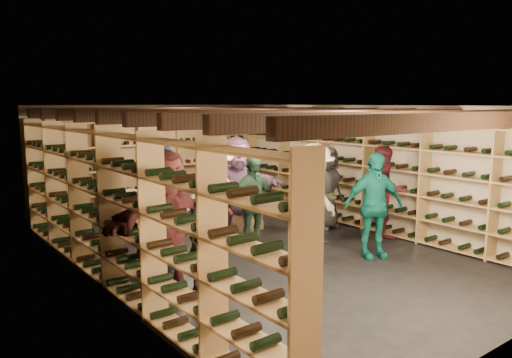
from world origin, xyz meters
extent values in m
plane|color=black|center=(0.00, 0.00, 0.00)|extent=(8.00, 8.00, 0.00)
cube|color=#C3B198|center=(0.00, 4.00, 1.20)|extent=(5.50, 0.02, 2.40)
cube|color=#C3B198|center=(-2.75, 0.00, 1.20)|extent=(0.02, 8.00, 2.40)
cube|color=#C3B198|center=(2.75, 0.00, 1.20)|extent=(0.02, 8.00, 2.40)
cube|color=beige|center=(0.00, 0.00, 2.40)|extent=(5.50, 8.00, 0.01)
cube|color=black|center=(0.00, -3.50, 2.26)|extent=(5.40, 0.12, 0.18)
cube|color=black|center=(0.00, -2.62, 2.26)|extent=(5.40, 0.12, 0.18)
cube|color=black|center=(0.00, -1.75, 2.26)|extent=(5.40, 0.12, 0.18)
cube|color=black|center=(0.00, -0.88, 2.26)|extent=(5.40, 0.12, 0.18)
cube|color=black|center=(0.00, 0.00, 2.26)|extent=(5.40, 0.12, 0.18)
cube|color=black|center=(0.00, 0.88, 2.26)|extent=(5.40, 0.12, 0.18)
cube|color=black|center=(0.00, 1.75, 2.26)|extent=(5.40, 0.12, 0.18)
cube|color=black|center=(0.00, 2.62, 2.26)|extent=(5.40, 0.12, 0.18)
cube|color=black|center=(0.00, 3.50, 2.26)|extent=(5.40, 0.12, 0.18)
cube|color=#A07B4D|center=(-2.57, 0.00, 1.07)|extent=(0.32, 7.50, 2.15)
cube|color=#A07B4D|center=(2.57, 0.00, 1.07)|extent=(0.32, 7.50, 2.15)
cube|color=#A07B4D|center=(0.00, 3.83, 1.07)|extent=(4.70, 0.30, 2.15)
cube|color=#A77D58|center=(-1.43, 2.30, 0.09)|extent=(0.58, 0.47, 0.17)
cube|color=#A77D58|center=(-1.43, 2.30, 0.26)|extent=(0.58, 0.47, 0.17)
cube|color=#A77D58|center=(-1.43, 2.30, 0.43)|extent=(0.58, 0.47, 0.17)
cube|color=#A77D58|center=(-1.43, 2.30, 0.59)|extent=(0.58, 0.47, 0.17)
cube|color=#A77D58|center=(-1.43, 2.30, 0.77)|extent=(0.58, 0.47, 0.17)
cube|color=#A77D58|center=(0.66, 1.33, 0.09)|extent=(0.54, 0.39, 0.17)
cube|color=#A77D58|center=(0.66, 1.33, 0.26)|extent=(0.54, 0.39, 0.17)
cube|color=#A77D58|center=(0.66, 1.33, 0.43)|extent=(0.54, 0.39, 0.17)
cube|color=#A77D58|center=(0.66, 1.33, 0.59)|extent=(0.54, 0.39, 0.17)
cube|color=#A77D58|center=(1.11, 2.82, 0.09)|extent=(0.55, 0.41, 0.17)
imported|color=black|center=(-1.91, 0.03, 0.87)|extent=(0.87, 0.59, 1.73)
imported|color=black|center=(-1.63, -0.86, 0.75)|extent=(0.57, 0.39, 1.50)
imported|color=#46512F|center=(1.01, -0.22, 0.76)|extent=(0.84, 0.71, 1.52)
imported|color=#C3B29A|center=(0.42, -0.72, 0.91)|extent=(1.32, 0.96, 1.83)
imported|color=#0E6C60|center=(1.21, -1.27, 0.84)|extent=(1.07, 0.78, 1.68)
imported|color=brown|center=(-2.18, -0.82, 0.96)|extent=(1.80, 0.64, 1.91)
imported|color=#1A253F|center=(-1.30, 1.05, 0.89)|extent=(1.03, 0.88, 1.79)
imported|color=gray|center=(1.41, 0.50, 0.82)|extent=(0.68, 0.53, 1.64)
imported|color=#4A1620|center=(2.13, -0.76, 0.85)|extent=(1.01, 0.92, 1.70)
imported|color=#BCB6AD|center=(-0.45, 0.76, 0.88)|extent=(1.30, 1.06, 1.75)
imported|color=#294C38|center=(-0.06, 0.22, 0.79)|extent=(0.93, 0.39, 1.58)
imported|color=slate|center=(0.15, 0.95, 0.93)|extent=(1.80, 1.20, 1.86)
imported|color=#2F2F34|center=(1.96, 0.50, 0.81)|extent=(0.82, 0.56, 1.62)
camera|label=1|loc=(-4.95, -6.27, 2.45)|focal=35.00mm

